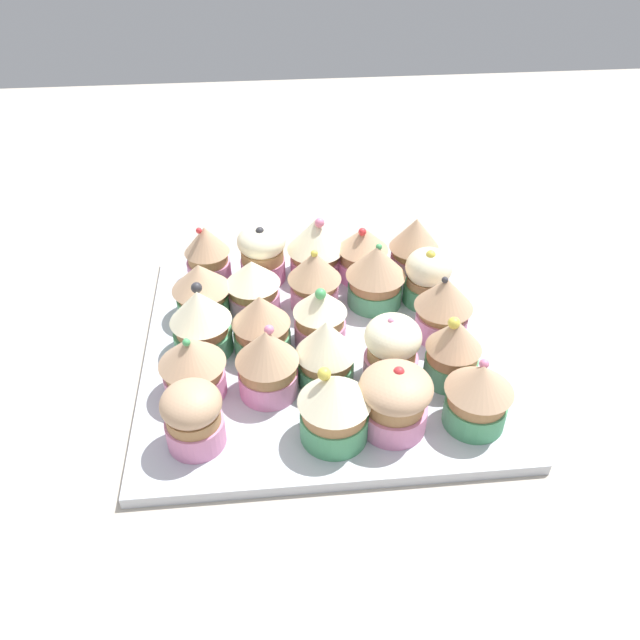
# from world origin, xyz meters

# --- Properties ---
(ground_plane) EXTENTS (1.80, 1.80, 0.03)m
(ground_plane) POSITION_xyz_m (0.00, 0.00, -0.01)
(ground_plane) COLOR #B2A899
(baking_tray) EXTENTS (0.37, 0.37, 0.01)m
(baking_tray) POSITION_xyz_m (0.00, 0.00, 0.01)
(baking_tray) COLOR silver
(baking_tray) RESTS_ON ground_plane
(cupcake_0) EXTENTS (0.05, 0.05, 0.07)m
(cupcake_0) POSITION_xyz_m (-0.13, -0.12, 0.05)
(cupcake_0) COLOR pink
(cupcake_0) RESTS_ON baking_tray
(cupcake_1) EXTENTS (0.06, 0.06, 0.07)m
(cupcake_1) POSITION_xyz_m (-0.06, -0.13, 0.05)
(cupcake_1) COLOR #4C9E6B
(cupcake_1) RESTS_ON baking_tray
(cupcake_2) EXTENTS (0.06, 0.06, 0.08)m
(cupcake_2) POSITION_xyz_m (-0.00, -0.12, 0.05)
(cupcake_2) COLOR #4C9E6B
(cupcake_2) RESTS_ON baking_tray
(cupcake_3) EXTENTS (0.06, 0.06, 0.07)m
(cupcake_3) POSITION_xyz_m (0.06, -0.13, 0.05)
(cupcake_3) COLOR pink
(cupcake_3) RESTS_ON baking_tray
(cupcake_4) EXTENTS (0.05, 0.05, 0.07)m
(cupcake_4) POSITION_xyz_m (0.13, -0.12, 0.05)
(cupcake_4) COLOR pink
(cupcake_4) RESTS_ON baking_tray
(cupcake_5) EXTENTS (0.06, 0.06, 0.07)m
(cupcake_5) POSITION_xyz_m (-0.13, -0.06, 0.05)
(cupcake_5) COLOR pink
(cupcake_5) RESTS_ON baking_tray
(cupcake_6) EXTENTS (0.06, 0.06, 0.07)m
(cupcake_6) POSITION_xyz_m (-0.06, -0.07, 0.05)
(cupcake_6) COLOR pink
(cupcake_6) RESTS_ON baking_tray
(cupcake_7) EXTENTS (0.06, 0.06, 0.07)m
(cupcake_7) POSITION_xyz_m (0.01, -0.06, 0.05)
(cupcake_7) COLOR #4C9E6B
(cupcake_7) RESTS_ON baking_tray
(cupcake_8) EXTENTS (0.06, 0.06, 0.08)m
(cupcake_8) POSITION_xyz_m (0.07, -0.06, 0.05)
(cupcake_8) COLOR pink
(cupcake_8) RESTS_ON baking_tray
(cupcake_9) EXTENTS (0.07, 0.07, 0.08)m
(cupcake_9) POSITION_xyz_m (-0.13, 0.01, 0.05)
(cupcake_9) COLOR pink
(cupcake_9) RESTS_ON baking_tray
(cupcake_10) EXTENTS (0.06, 0.06, 0.08)m
(cupcake_10) POSITION_xyz_m (-0.06, 0.00, 0.05)
(cupcake_10) COLOR pink
(cupcake_10) RESTS_ON baking_tray
(cupcake_11) EXTENTS (0.06, 0.06, 0.07)m
(cupcake_11) POSITION_xyz_m (0.00, 0.00, 0.05)
(cupcake_11) COLOR pink
(cupcake_11) RESTS_ON baking_tray
(cupcake_12) EXTENTS (0.06, 0.06, 0.07)m
(cupcake_12) POSITION_xyz_m (0.06, -0.00, 0.05)
(cupcake_12) COLOR #4C9E6B
(cupcake_12) RESTS_ON baking_tray
(cupcake_13) EXTENTS (0.07, 0.07, 0.08)m
(cupcake_13) POSITION_xyz_m (0.13, -0.00, 0.05)
(cupcake_13) COLOR #4C9E6B
(cupcake_13) RESTS_ON baking_tray
(cupcake_14) EXTENTS (0.06, 0.06, 0.07)m
(cupcake_14) POSITION_xyz_m (-0.12, 0.06, 0.05)
(cupcake_14) COLOR pink
(cupcake_14) RESTS_ON baking_tray
(cupcake_15) EXTENTS (0.07, 0.07, 0.08)m
(cupcake_15) POSITION_xyz_m (-0.06, 0.07, 0.05)
(cupcake_15) COLOR #4C9E6B
(cupcake_15) RESTS_ON baking_tray
(cupcake_16) EXTENTS (0.06, 0.06, 0.07)m
(cupcake_16) POSITION_xyz_m (0.06, 0.06, 0.05)
(cupcake_16) COLOR pink
(cupcake_16) RESTS_ON baking_tray
(cupcake_17) EXTENTS (0.07, 0.07, 0.07)m
(cupcake_17) POSITION_xyz_m (0.12, 0.06, 0.05)
(cupcake_17) COLOR pink
(cupcake_17) RESTS_ON baking_tray
(cupcake_18) EXTENTS (0.06, 0.06, 0.08)m
(cupcake_18) POSITION_xyz_m (-0.12, 0.12, 0.05)
(cupcake_18) COLOR pink
(cupcake_18) RESTS_ON baking_tray
(cupcake_19) EXTENTS (0.05, 0.05, 0.07)m
(cupcake_19) POSITION_xyz_m (-0.06, 0.13, 0.05)
(cupcake_19) COLOR #4C9E6B
(cupcake_19) RESTS_ON baking_tray
(cupcake_20) EXTENTS (0.06, 0.06, 0.08)m
(cupcake_20) POSITION_xyz_m (0.00, 0.13, 0.05)
(cupcake_20) COLOR pink
(cupcake_20) RESTS_ON baking_tray
(cupcake_21) EXTENTS (0.05, 0.05, 0.08)m
(cupcake_21) POSITION_xyz_m (0.07, 0.12, 0.05)
(cupcake_21) COLOR #4C9E6B
(cupcake_21) RESTS_ON baking_tray
(cupcake_22) EXTENTS (0.06, 0.06, 0.07)m
(cupcake_22) POSITION_xyz_m (0.13, 0.13, 0.05)
(cupcake_22) COLOR #4C9E6B
(cupcake_22) RESTS_ON baking_tray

